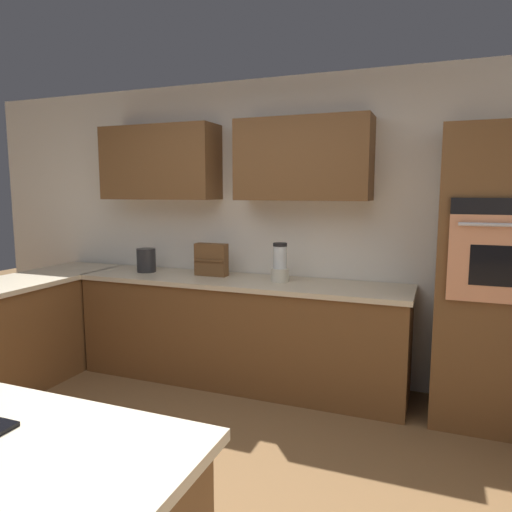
{
  "coord_description": "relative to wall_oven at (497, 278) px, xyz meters",
  "views": [
    {
      "loc": [
        -1.47,
        1.89,
        1.64
      ],
      "look_at": [
        -0.14,
        -1.49,
        1.14
      ],
      "focal_mm": 33.23,
      "sensor_mm": 36.0,
      "label": 1
    }
  ],
  "objects": [
    {
      "name": "ground_plane",
      "position": [
        1.85,
        1.72,
        -1.04
      ],
      "size": [
        14.0,
        14.0,
        0.0
      ],
      "primitive_type": "plane",
      "color": "brown"
    },
    {
      "name": "wall_back",
      "position": [
        1.92,
        -0.33,
        0.4
      ],
      "size": [
        6.0,
        0.44,
        2.6
      ],
      "color": "white",
      "rests_on": "ground"
    },
    {
      "name": "lower_cabinets_back",
      "position": [
        1.95,
        -0.0,
        -0.61
      ],
      "size": [
        2.8,
        0.6,
        0.86
      ],
      "primitive_type": "cube",
      "color": "brown",
      "rests_on": "ground"
    },
    {
      "name": "countertop_back",
      "position": [
        1.95,
        -0.0,
        -0.16
      ],
      "size": [
        2.84,
        0.64,
        0.04
      ],
      "primitive_type": "cube",
      "color": "beige",
      "rests_on": "lower_cabinets_back"
    },
    {
      "name": "wall_oven",
      "position": [
        0.0,
        0.0,
        0.0
      ],
      "size": [
        0.8,
        0.66,
        2.08
      ],
      "color": "brown",
      "rests_on": "ground"
    },
    {
      "name": "blender",
      "position": [
        1.6,
        -0.04,
        -0.01
      ],
      "size": [
        0.15,
        0.15,
        0.32
      ],
      "color": "beige",
      "rests_on": "countertop_back"
    },
    {
      "name": "spice_rack",
      "position": [
        2.25,
        -0.08,
        0.0
      ],
      "size": [
        0.29,
        0.11,
        0.29
      ],
      "color": "brown",
      "rests_on": "countertop_back"
    },
    {
      "name": "kettle",
      "position": [
        2.9,
        -0.04,
        -0.03
      ],
      "size": [
        0.17,
        0.17,
        0.22
      ],
      "primitive_type": "cylinder",
      "color": "#262628",
      "rests_on": "countertop_back"
    }
  ]
}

